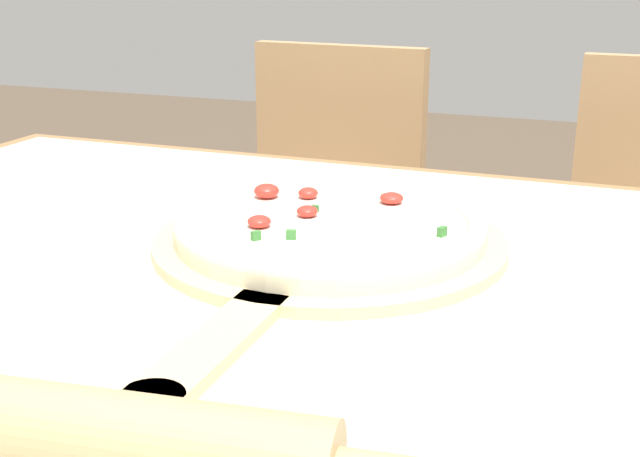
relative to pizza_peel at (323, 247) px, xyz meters
The scene contains 6 objects.
dining_table 0.14m from the pizza_peel, 71.66° to the right, with size 1.49×1.02×0.74m.
towel_cloth 0.10m from the pizza_peel, 71.66° to the right, with size 1.41×0.94×0.00m.
pizza_peel is the anchor object (origin of this frame).
pizza 0.03m from the pizza_peel, 91.25° to the left, with size 0.33×0.33×0.04m.
rolling_pin 0.41m from the pizza_peel, 92.51° to the right, with size 0.44×0.10×0.06m.
chair_left 0.85m from the pizza_peel, 110.90° to the left, with size 0.43×0.43×0.87m.
Camera 1 is at (0.25, -0.65, 1.04)m, focal length 45.00 mm.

